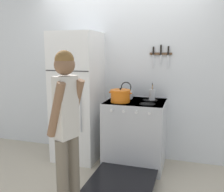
# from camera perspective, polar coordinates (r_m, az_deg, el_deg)

# --- Properties ---
(ground_plane) EXTENTS (14.00, 14.00, 0.00)m
(ground_plane) POSITION_cam_1_polar(r_m,az_deg,el_deg) (4.07, 1.94, -12.93)
(ground_plane) COLOR #B2A893
(wall_back) EXTENTS (10.00, 0.06, 2.55)m
(wall_back) POSITION_cam_1_polar(r_m,az_deg,el_deg) (3.78, 2.18, 5.31)
(wall_back) COLOR silver
(wall_back) RESTS_ON ground_plane
(refrigerator) EXTENTS (0.64, 0.65, 1.86)m
(refrigerator) POSITION_cam_1_polar(r_m,az_deg,el_deg) (3.70, -7.89, -0.25)
(refrigerator) COLOR white
(refrigerator) RESTS_ON ground_plane
(stove_range) EXTENTS (0.80, 1.40, 0.93)m
(stove_range) POSITION_cam_1_polar(r_m,az_deg,el_deg) (3.50, 5.16, -8.80)
(stove_range) COLOR silver
(stove_range) RESTS_ON ground_plane
(dutch_oven_pot) EXTENTS (0.31, 0.27, 0.19)m
(dutch_oven_pot) POSITION_cam_1_polar(r_m,az_deg,el_deg) (3.31, 1.92, 0.03)
(dutch_oven_pot) COLOR orange
(dutch_oven_pot) RESTS_ON stove_range
(tea_kettle) EXTENTS (0.24, 0.20, 0.24)m
(tea_kettle) POSITION_cam_1_polar(r_m,az_deg,el_deg) (3.56, 3.26, 0.53)
(tea_kettle) COLOR silver
(tea_kettle) RESTS_ON stove_range
(utensil_jar) EXTENTS (0.09, 0.09, 0.26)m
(utensil_jar) POSITION_cam_1_polar(r_m,az_deg,el_deg) (3.50, 9.15, 0.36)
(utensil_jar) COLOR #B7BABF
(utensil_jar) RESTS_ON stove_range
(person) EXTENTS (0.33, 0.38, 1.61)m
(person) POSITION_cam_1_polar(r_m,az_deg,el_deg) (2.41, -10.35, -6.46)
(person) COLOR #6B6051
(person) RESTS_ON ground_plane
(wall_knife_strip) EXTENTS (0.31, 0.03, 0.33)m
(wall_knife_strip) POSITION_cam_1_polar(r_m,az_deg,el_deg) (3.61, 11.11, 9.52)
(wall_knife_strip) COLOR brown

